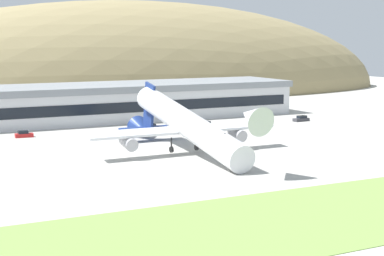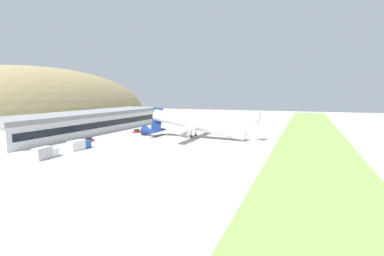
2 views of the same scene
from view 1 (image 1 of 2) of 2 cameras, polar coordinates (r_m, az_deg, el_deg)
The scene contains 10 objects.
ground_plane at distance 122.98m, azimuth 3.19°, elevation -1.77°, with size 361.82×361.82×0.00m, color #ADAAA3.
hill_backdrop at distance 238.50m, azimuth -4.96°, elevation 3.02°, with size 217.57×70.73×68.37m, color #8E7F56.
terminal_building at distance 164.52m, azimuth -7.84°, elevation 2.50°, with size 101.19×21.90×9.17m.
cargo_airplane at distance 115.29m, azimuth -0.54°, elevation 0.25°, with size 36.59×48.75×13.03m.
service_car_0 at distance 163.57m, azimuth 9.69°, elevation 0.81°, with size 4.43×2.02×1.46m.
service_car_1 at distance 140.14m, azimuth -14.72°, elevation -0.56°, with size 3.86×2.00×1.46m.
service_car_2 at distance 145.57m, azimuth -3.74°, elevation 0.02°, with size 3.87×2.03×1.53m.
service_car_3 at distance 148.86m, azimuth 1.11°, elevation 0.23°, with size 4.35×1.79×1.63m.
traffic_cone_0 at distance 132.27m, azimuth 1.51°, elevation -0.94°, with size 0.52×0.52×0.58m.
traffic_cone_1 at distance 130.03m, azimuth 0.96°, elevation -1.10°, with size 0.52×0.52×0.58m.
Camera 1 is at (-61.01, -104.67, 21.12)m, focal length 60.00 mm.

